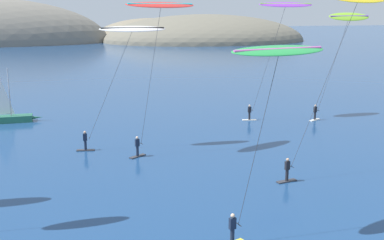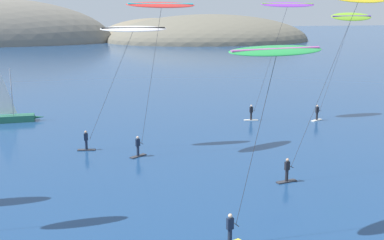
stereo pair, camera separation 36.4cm
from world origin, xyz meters
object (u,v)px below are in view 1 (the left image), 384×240
at_px(sailboat_near, 11,116).
at_px(kitesurfer_purple, 284,11).
at_px(kitesurfer_white, 128,40).
at_px(kitesurfer_red, 159,14).
at_px(kitesurfer_green, 275,65).
at_px(kitesurfer_yellow, 354,11).
at_px(kitesurfer_lime, 346,25).

height_order(sailboat_near, kitesurfer_purple, kitesurfer_purple).
relative_size(kitesurfer_white, kitesurfer_purple, 0.83).
bearing_deg(kitesurfer_red, kitesurfer_purple, 31.34).
height_order(sailboat_near, kitesurfer_green, kitesurfer_green).
height_order(kitesurfer_purple, kitesurfer_red, kitesurfer_purple).
relative_size(kitesurfer_yellow, kitesurfer_white, 1.24).
bearing_deg(sailboat_near, kitesurfer_purple, -11.65).
bearing_deg(kitesurfer_lime, kitesurfer_white, -165.98).
xyz_separation_m(kitesurfer_white, kitesurfer_lime, (24.09, 6.01, 0.84)).
xyz_separation_m(kitesurfer_white, kitesurfer_red, (2.26, -1.96, 2.09)).
xyz_separation_m(sailboat_near, kitesurfer_white, (10.82, -12.99, 8.57)).
xyz_separation_m(kitesurfer_lime, kitesurfer_red, (-21.83, -7.97, 1.25)).
bearing_deg(kitesurfer_purple, kitesurfer_red, -148.66).
distance_m(kitesurfer_lime, kitesurfer_green, 31.12).
bearing_deg(kitesurfer_purple, sailboat_near, 168.35).
relative_size(kitesurfer_green, kitesurfer_purple, 0.80).
xyz_separation_m(sailboat_near, kitesurfer_purple, (28.11, -5.80, 10.79)).
distance_m(kitesurfer_yellow, kitesurfer_red, 14.45).
distance_m(sailboat_near, kitesurfer_purple, 30.66).
height_order(kitesurfer_white, kitesurfer_lime, kitesurfer_lime).
bearing_deg(kitesurfer_yellow, kitesurfer_red, 146.95).
relative_size(kitesurfer_lime, kitesurfer_red, 0.92).
bearing_deg(kitesurfer_green, kitesurfer_purple, 63.69).
distance_m(kitesurfer_yellow, kitesurfer_purple, 17.29).
height_order(sailboat_near, kitesurfer_lime, kitesurfer_lime).
distance_m(kitesurfer_white, kitesurfer_red, 3.65).
relative_size(kitesurfer_white, kitesurfer_green, 1.04).
bearing_deg(kitesurfer_red, kitesurfer_white, 139.06).
height_order(sailboat_near, kitesurfer_red, kitesurfer_red).
bearing_deg(kitesurfer_white, kitesurfer_red, -40.94).
relative_size(kitesurfer_white, kitesurfer_red, 0.84).
height_order(kitesurfer_white, kitesurfer_green, kitesurfer_white).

